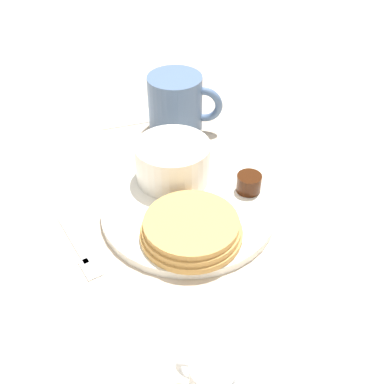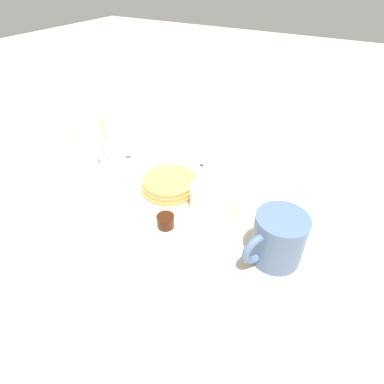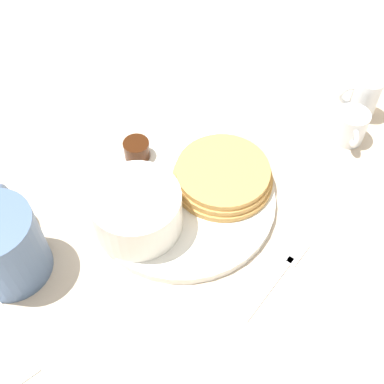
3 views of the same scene
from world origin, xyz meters
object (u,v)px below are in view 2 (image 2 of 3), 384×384
at_px(second_mug, 90,130).
at_px(fork, 208,166).
at_px(creamer_pitcher_far, 96,148).
at_px(creamer_pitcher_near, 117,153).
at_px(coffee_mug, 277,239).
at_px(plate, 187,201).
at_px(bowl, 216,197).

bearing_deg(second_mug, fork, 8.40).
relative_size(creamer_pitcher_far, fork, 0.52).
relative_size(creamer_pitcher_near, second_mug, 0.48).
distance_m(coffee_mug, fork, 0.33).
relative_size(creamer_pitcher_far, second_mug, 0.58).
xyz_separation_m(creamer_pitcher_near, creamer_pitcher_far, (-0.05, -0.02, 0.01)).
distance_m(creamer_pitcher_far, second_mug, 0.10).
distance_m(creamer_pitcher_far, fork, 0.31).
bearing_deg(plate, creamer_pitcher_far, 172.35).
relative_size(bowl, creamer_pitcher_near, 1.95).
distance_m(plate, coffee_mug, 0.23).
bearing_deg(creamer_pitcher_far, bowl, -5.71).
bearing_deg(coffee_mug, second_mug, 165.61).
bearing_deg(fork, plate, -79.86).
bearing_deg(creamer_pitcher_near, bowl, -10.33).
xyz_separation_m(creamer_pitcher_far, fork, (0.29, 0.11, -0.03)).
height_order(bowl, second_mug, second_mug).
xyz_separation_m(plate, bowl, (0.07, 0.00, 0.04)).
bearing_deg(fork, creamer_pitcher_far, -158.10).
height_order(plate, coffee_mug, coffee_mug).
distance_m(fork, second_mug, 0.37).
distance_m(creamer_pitcher_near, creamer_pitcher_far, 0.06).
height_order(coffee_mug, fork, coffee_mug).
distance_m(creamer_pitcher_near, fork, 0.25).
relative_size(bowl, second_mug, 0.94).
xyz_separation_m(creamer_pitcher_far, second_mug, (-0.08, 0.06, 0.01)).
xyz_separation_m(fork, second_mug, (-0.36, -0.05, 0.04)).
xyz_separation_m(plate, coffee_mug, (0.22, -0.05, 0.04)).
bearing_deg(bowl, fork, 122.68).
bearing_deg(plate, creamer_pitcher_near, 166.17).
distance_m(plate, second_mug, 0.41).
height_order(plate, fork, plate).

